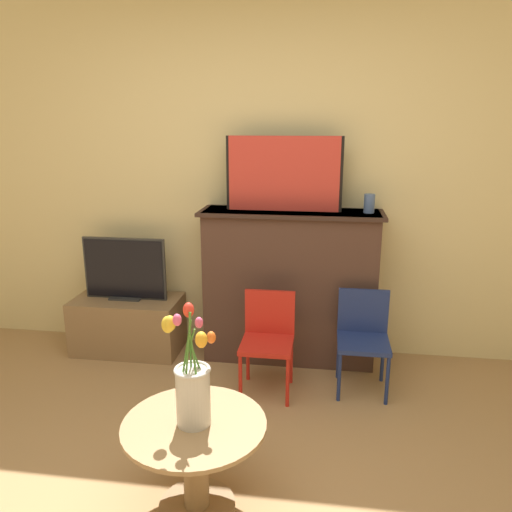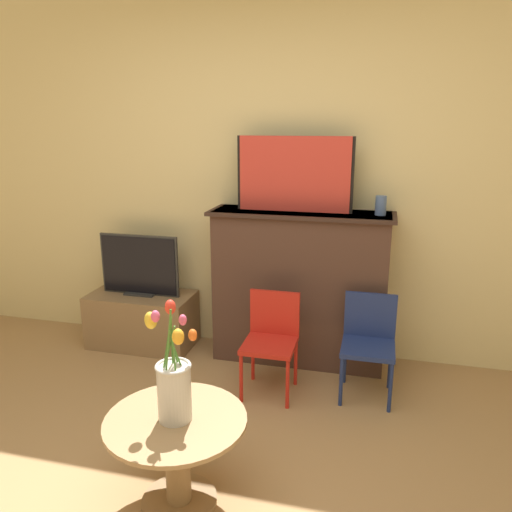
# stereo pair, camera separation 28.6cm
# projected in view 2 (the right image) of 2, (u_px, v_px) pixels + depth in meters

# --- Properties ---
(wall_back) EXTENTS (8.00, 0.06, 2.70)m
(wall_back) POSITION_uv_depth(u_px,v_px,m) (277.00, 173.00, 3.63)
(wall_back) COLOR beige
(wall_back) RESTS_ON ground
(fireplace_mantel) EXTENTS (1.28, 0.39, 1.11)m
(fireplace_mantel) POSITION_uv_depth(u_px,v_px,m) (300.00, 286.00, 3.59)
(fireplace_mantel) COLOR #4C3328
(fireplace_mantel) RESTS_ON ground
(painting) EXTENTS (0.80, 0.03, 0.51)m
(painting) POSITION_uv_depth(u_px,v_px,m) (294.00, 174.00, 3.40)
(painting) COLOR black
(painting) RESTS_ON fireplace_mantel
(mantel_candle) EXTENTS (0.07, 0.07, 0.13)m
(mantel_candle) POSITION_uv_depth(u_px,v_px,m) (381.00, 205.00, 3.31)
(mantel_candle) COLOR #4C6699
(mantel_candle) RESTS_ON fireplace_mantel
(tv_stand) EXTENTS (0.80, 0.42, 0.42)m
(tv_stand) POSITION_uv_depth(u_px,v_px,m) (143.00, 319.00, 3.92)
(tv_stand) COLOR olive
(tv_stand) RESTS_ON ground
(tv_monitor) EXTENTS (0.63, 0.12, 0.47)m
(tv_monitor) POSITION_uv_depth(u_px,v_px,m) (139.00, 266.00, 3.81)
(tv_monitor) COLOR #2D2D2D
(tv_monitor) RESTS_ON tv_stand
(chair_red) EXTENTS (0.33, 0.33, 0.65)m
(chair_red) POSITION_uv_depth(u_px,v_px,m) (271.00, 336.00, 3.22)
(chair_red) COLOR red
(chair_red) RESTS_ON ground
(chair_blue) EXTENTS (0.33, 0.33, 0.65)m
(chair_blue) POSITION_uv_depth(u_px,v_px,m) (369.00, 338.00, 3.17)
(chair_blue) COLOR navy
(chair_blue) RESTS_ON ground
(side_table) EXTENTS (0.64, 0.64, 0.44)m
(side_table) POSITION_uv_depth(u_px,v_px,m) (177.00, 448.00, 2.25)
(side_table) COLOR #99754C
(side_table) RESTS_ON ground
(vase_tulips) EXTENTS (0.23, 0.24, 0.54)m
(vase_tulips) POSITION_uv_depth(u_px,v_px,m) (173.00, 382.00, 2.16)
(vase_tulips) COLOR beige
(vase_tulips) RESTS_ON side_table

